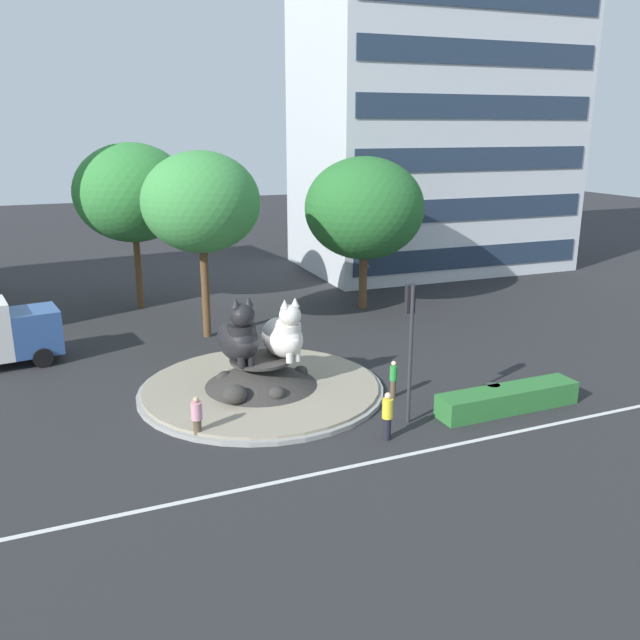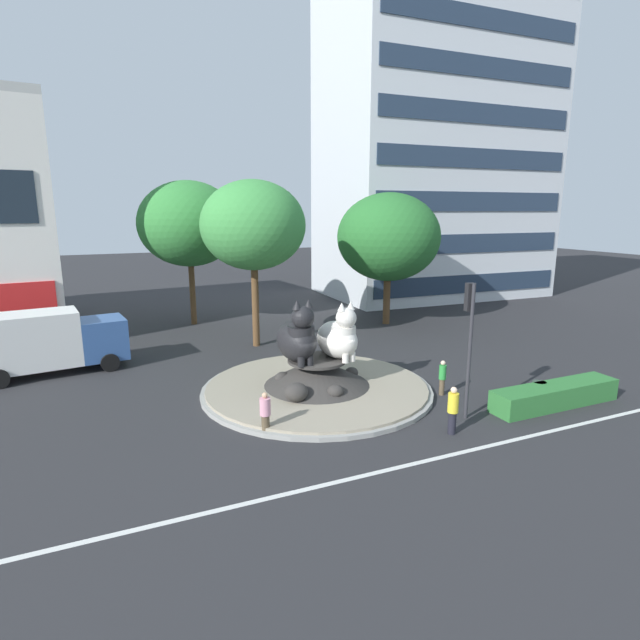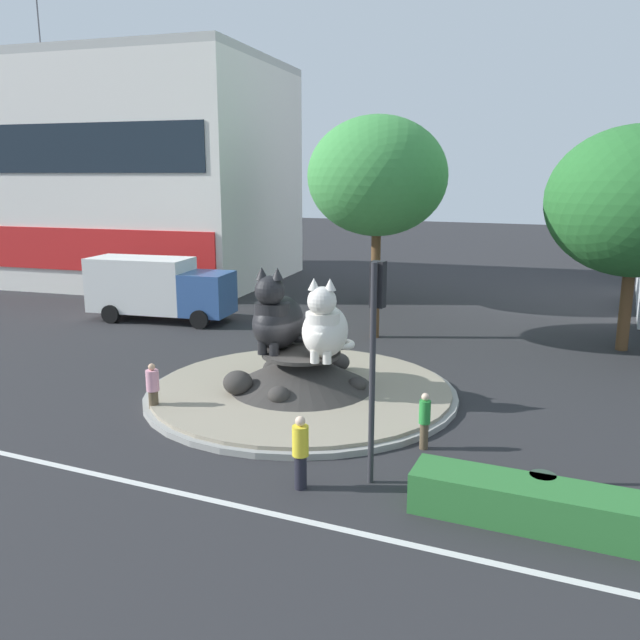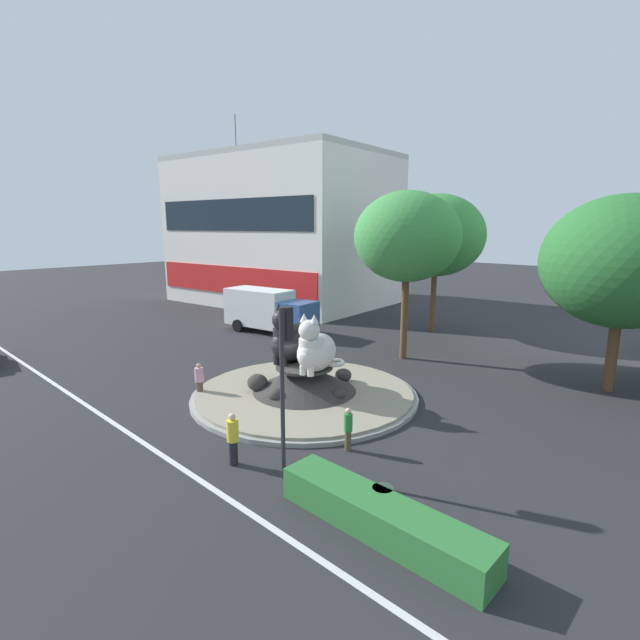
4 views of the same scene
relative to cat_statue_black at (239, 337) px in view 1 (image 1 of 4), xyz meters
The scene contains 15 objects.
ground_plane 2.65m from the cat_statue_black, ahead, with size 160.00×160.00×0.00m, color #28282B.
lane_centreline 7.75m from the cat_statue_black, 83.09° to the right, with size 112.00×0.20×0.01m, color silver.
roundabout_island 2.17m from the cat_statue_black, ahead, with size 10.18×10.18×1.48m.
cat_statue_black is the anchor object (origin of this frame).
cat_statue_white 1.84m from the cat_statue_black, ahead, with size 1.91×2.75×2.60m.
traffic_light_mast 7.12m from the cat_statue_black, 44.58° to the right, with size 0.34×0.46×5.24m.
office_tower 31.55m from the cat_statue_black, 43.61° to the left, with size 19.80×12.78×27.35m.
clipped_hedge_strip 10.89m from the cat_statue_black, 31.08° to the right, with size 5.95×1.20×0.90m, color #2D7033.
broadleaf_tree_behind_island 16.40m from the cat_statue_black, 96.47° to the left, with size 6.75×6.75×9.82m.
second_tree_near_tower 9.52m from the cat_statue_black, 85.91° to the left, with size 5.94×5.94×9.55m.
third_tree_left 15.32m from the cat_statue_black, 44.09° to the left, with size 7.02×7.02×9.04m.
pedestrian_pink_shirt 4.51m from the cat_statue_black, 127.44° to the right, with size 0.39×0.39×1.58m.
pedestrian_yellow_shirt 7.15m from the cat_statue_black, 58.90° to the right, with size 0.38×0.38×1.77m.
pedestrian_green_shirt 6.48m from the cat_statue_black, 25.11° to the right, with size 0.30×0.30×1.55m.
litter_bin 10.34m from the cat_statue_black, 29.49° to the right, with size 0.56×0.56×0.90m.
Camera 1 is at (-7.70, -24.72, 10.59)m, focal length 37.23 mm.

